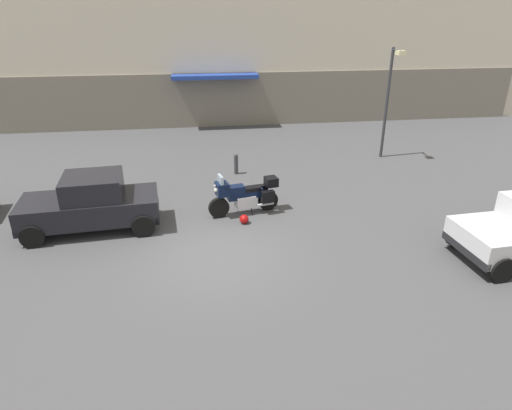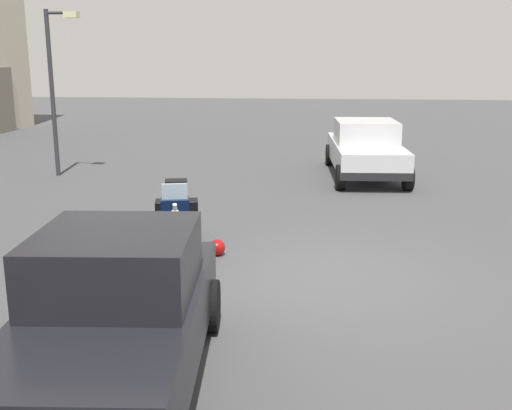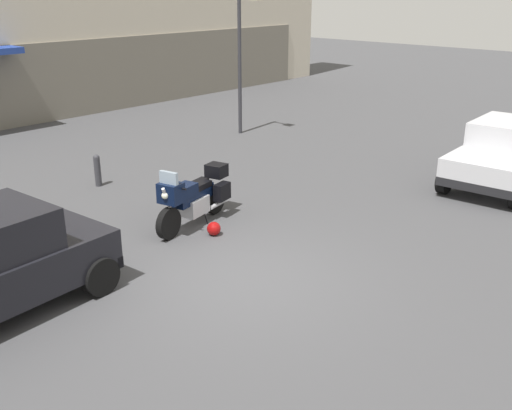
# 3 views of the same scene
# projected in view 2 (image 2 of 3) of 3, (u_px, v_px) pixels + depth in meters

# --- Properties ---
(ground_plane) EXTENTS (80.00, 80.00, 0.00)m
(ground_plane) POSITION_uv_depth(u_px,v_px,m) (321.00, 278.00, 9.37)
(ground_plane) COLOR #424244
(motorcycle) EXTENTS (2.24, 1.00, 1.36)m
(motorcycle) POSITION_uv_depth(u_px,v_px,m) (176.00, 217.00, 10.49)
(motorcycle) COLOR black
(motorcycle) RESTS_ON ground
(helmet) EXTENTS (0.28, 0.28, 0.28)m
(helmet) POSITION_uv_depth(u_px,v_px,m) (217.00, 247.00, 10.42)
(helmet) COLOR #990C0C
(helmet) RESTS_ON ground
(car_hatchback_near) EXTENTS (3.97, 2.05, 1.64)m
(car_hatchback_near) POSITION_uv_depth(u_px,v_px,m) (116.00, 315.00, 6.07)
(car_hatchback_near) COLOR black
(car_hatchback_near) RESTS_ON ground
(car_sedan_far) EXTENTS (4.66, 2.16, 1.56)m
(car_sedan_far) POSITION_uv_depth(u_px,v_px,m) (365.00, 149.00, 17.09)
(car_sedan_far) COLOR silver
(car_sedan_far) RESTS_ON ground
(streetlamp_curbside) EXTENTS (0.28, 0.94, 4.50)m
(streetlamp_curbside) POSITION_uv_depth(u_px,v_px,m) (56.00, 76.00, 16.75)
(streetlamp_curbside) COLOR #2D2D33
(streetlamp_curbside) RESTS_ON ground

